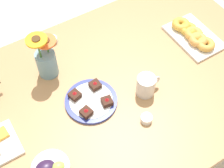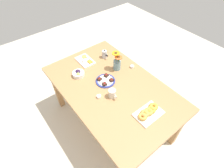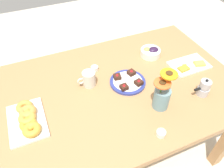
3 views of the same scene
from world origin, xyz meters
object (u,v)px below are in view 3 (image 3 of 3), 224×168
object	(u,v)px
dessert_plate	(128,82)
moka_pot	(204,88)
dining_table	(112,98)
jam_cup_berry	(95,68)
jam_cup_honey	(161,133)
grape_bowl	(151,52)
flower_vase	(162,96)
coffee_mug	(89,79)
cheese_platter	(189,65)
croissant_platter	(28,119)

from	to	relation	value
dessert_plate	moka_pot	size ratio (longest dim) A/B	1.90
dining_table	dessert_plate	bearing A→B (deg)	-175.58
jam_cup_berry	dessert_plate	world-z (taller)	dessert_plate
dining_table	moka_pot	distance (m)	0.56
dining_table	jam_cup_honey	xyz separation A→B (m)	(-0.10, 0.40, 0.10)
dessert_plate	dining_table	bearing A→B (deg)	4.42
grape_bowl	flower_vase	distance (m)	0.48
flower_vase	dessert_plate	bearing A→B (deg)	-70.70
coffee_mug	dessert_plate	distance (m)	0.24
jam_cup_berry	dessert_plate	xyz separation A→B (m)	(-0.15, 0.20, -0.00)
dessert_plate	flower_vase	bearing A→B (deg)	109.30
coffee_mug	jam_cup_berry	bearing A→B (deg)	-123.57
flower_vase	dining_table	bearing A→B (deg)	-50.02
cheese_platter	moka_pot	bearing A→B (deg)	69.08
croissant_platter	jam_cup_honey	xyz separation A→B (m)	(-0.60, 0.35, -0.01)
dining_table	jam_cup_berry	distance (m)	0.23
cheese_platter	flower_vase	distance (m)	0.44
dining_table	grape_bowl	world-z (taller)	grape_bowl
cheese_platter	dining_table	bearing A→B (deg)	-0.74
croissant_platter	flower_vase	xyz separation A→B (m)	(-0.70, 0.18, 0.06)
jam_cup_berry	moka_pot	size ratio (longest dim) A/B	0.40
jam_cup_berry	coffee_mug	bearing A→B (deg)	56.43
coffee_mug	croissant_platter	size ratio (longest dim) A/B	0.41
jam_cup_berry	croissant_platter	bearing A→B (deg)	28.99
grape_bowl	dessert_plate	world-z (taller)	grape_bowl
grape_bowl	moka_pot	bearing A→B (deg)	101.03
flower_vase	moka_pot	world-z (taller)	flower_vase
cheese_platter	flower_vase	size ratio (longest dim) A/B	1.08
cheese_platter	croissant_platter	bearing A→B (deg)	2.38
croissant_platter	jam_cup_berry	distance (m)	0.54
flower_vase	cheese_platter	bearing A→B (deg)	-148.95
croissant_platter	dessert_plate	bearing A→B (deg)	-174.39
dining_table	grape_bowl	distance (m)	0.45
croissant_platter	jam_cup_honey	size ratio (longest dim) A/B	5.83
coffee_mug	grape_bowl	bearing A→B (deg)	-167.34
coffee_mug	flower_vase	xyz separation A→B (m)	(-0.31, 0.32, 0.03)
grape_bowl	moka_pot	world-z (taller)	moka_pot
croissant_platter	flower_vase	world-z (taller)	flower_vase
dining_table	jam_cup_honey	bearing A→B (deg)	103.70
dining_table	cheese_platter	size ratio (longest dim) A/B	6.15
coffee_mug	flower_vase	distance (m)	0.45
flower_vase	moka_pot	distance (m)	0.28
dining_table	cheese_platter	distance (m)	0.58
grape_bowl	croissant_platter	xyz separation A→B (m)	(0.90, 0.25, -0.01)
coffee_mug	dessert_plate	bearing A→B (deg)	160.61
croissant_platter	dessert_plate	world-z (taller)	dessert_plate
cheese_platter	jam_cup_honey	bearing A→B (deg)	39.63
dessert_plate	moka_pot	distance (m)	0.45
dessert_plate	cheese_platter	bearing A→B (deg)	178.01
jam_cup_berry	moka_pot	world-z (taller)	moka_pot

